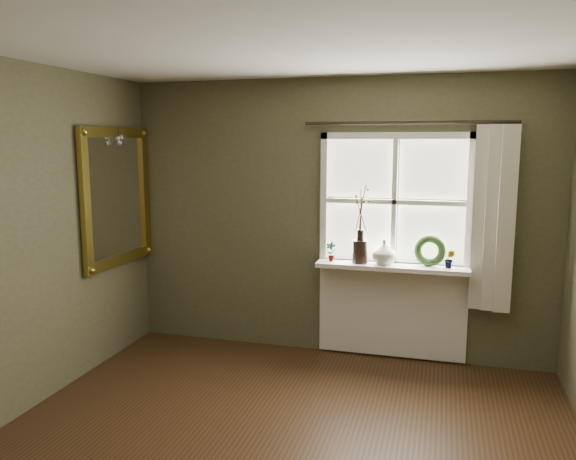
% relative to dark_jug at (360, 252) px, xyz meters
% --- Properties ---
extents(ceiling, '(4.50, 4.50, 0.00)m').
position_rel_dark_jug_xyz_m(ceiling, '(-0.26, -2.12, 1.58)').
color(ceiling, silver).
rests_on(ceiling, ground).
extents(wall_back, '(4.00, 0.10, 2.60)m').
position_rel_dark_jug_xyz_m(wall_back, '(-0.26, 0.18, 0.28)').
color(wall_back, brown).
rests_on(wall_back, ground).
extents(window_frame, '(1.36, 0.06, 1.24)m').
position_rel_dark_jug_xyz_m(window_frame, '(0.29, 0.11, 0.46)').
color(window_frame, white).
rests_on(window_frame, wall_back).
extents(window_sill, '(1.36, 0.26, 0.04)m').
position_rel_dark_jug_xyz_m(window_sill, '(0.29, 0.00, -0.12)').
color(window_sill, white).
rests_on(window_sill, wall_back).
extents(window_apron, '(1.36, 0.04, 0.88)m').
position_rel_dark_jug_xyz_m(window_apron, '(0.29, 0.11, -0.56)').
color(window_apron, white).
rests_on(window_apron, ground).
extents(dark_jug, '(0.16, 0.16, 0.21)m').
position_rel_dark_jug_xyz_m(dark_jug, '(0.00, 0.00, 0.00)').
color(dark_jug, black).
rests_on(dark_jug, window_sill).
extents(cream_vase, '(0.25, 0.25, 0.22)m').
position_rel_dark_jug_xyz_m(cream_vase, '(0.22, 0.00, 0.01)').
color(cream_vase, beige).
rests_on(cream_vase, window_sill).
extents(wreath, '(0.30, 0.17, 0.29)m').
position_rel_dark_jug_xyz_m(wreath, '(0.62, 0.04, 0.00)').
color(wreath, '#29471F').
rests_on(wreath, window_sill).
extents(potted_plant_left, '(0.10, 0.08, 0.18)m').
position_rel_dark_jug_xyz_m(potted_plant_left, '(-0.27, 0.00, -0.01)').
color(potted_plant_left, '#29471F').
rests_on(potted_plant_left, window_sill).
extents(potted_plant_right, '(0.10, 0.09, 0.16)m').
position_rel_dark_jug_xyz_m(potted_plant_right, '(0.79, 0.00, -0.02)').
color(potted_plant_right, '#29471F').
rests_on(potted_plant_right, window_sill).
extents(curtain, '(0.36, 0.12, 1.59)m').
position_rel_dark_jug_xyz_m(curtain, '(1.13, 0.01, 0.34)').
color(curtain, beige).
rests_on(curtain, wall_back).
extents(curtain_rod, '(1.84, 0.03, 0.03)m').
position_rel_dark_jug_xyz_m(curtain_rod, '(0.39, 0.05, 1.16)').
color(curtain_rod, black).
rests_on(curtain_rod, wall_back).
extents(gilt_mirror, '(0.10, 1.07, 1.28)m').
position_rel_dark_jug_xyz_m(gilt_mirror, '(-2.23, -0.42, 0.49)').
color(gilt_mirror, white).
rests_on(gilt_mirror, wall_left).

